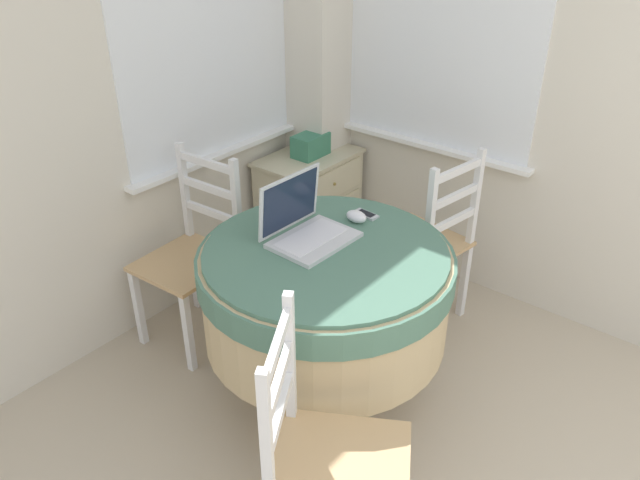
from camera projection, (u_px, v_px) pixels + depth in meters
corner_room_shell at (419, 98)px, 2.47m from camera, size 4.08×5.00×2.55m
round_dining_table at (325, 289)px, 2.57m from camera, size 1.04×1.04×0.76m
laptop at (305, 227)px, 2.53m from camera, size 0.35×0.28×0.26m
computer_mouse at (356, 216)px, 2.67m from camera, size 0.06×0.10×0.05m
cell_phone at (366, 214)px, 2.73m from camera, size 0.06×0.12×0.01m
dining_chair_near_back_window at (194, 256)px, 3.02m from camera, size 0.46×0.42×0.95m
dining_chair_near_right_window at (425, 242)px, 3.13m from camera, size 0.46×0.49×0.95m
dining_chair_camera_near at (326, 458)px, 1.96m from camera, size 0.56×0.58×0.95m
corner_cabinet at (309, 206)px, 3.76m from camera, size 0.61×0.40×0.65m
storage_box at (311, 145)px, 3.58m from camera, size 0.21×0.13×0.13m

